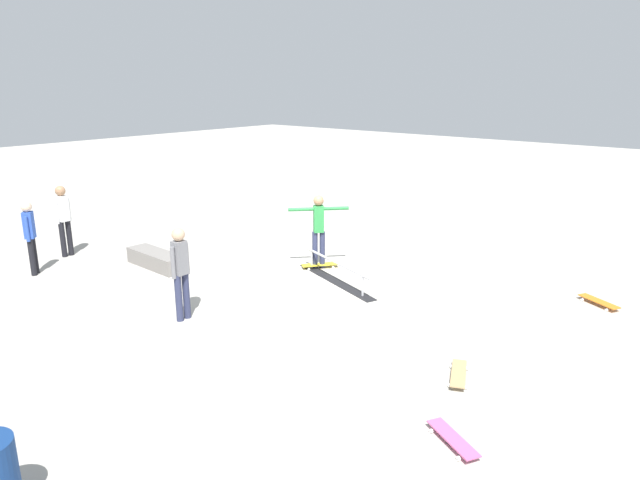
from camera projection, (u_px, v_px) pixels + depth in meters
name	position (u px, v px, depth m)	size (l,w,h in m)	color
ground_plane	(304.00, 280.00, 11.84)	(60.00, 60.00, 0.00)	#ADA89E
grind_rail	(335.00, 273.00, 11.72)	(2.52, 1.09, 0.44)	black
skate_ledge	(157.00, 259.00, 12.64)	(1.63, 0.50, 0.35)	gray
skater_main	(319.00, 226.00, 12.38)	(0.95, 1.01, 1.63)	#2D3351
skateboard_main	(320.00, 265.00, 12.59)	(0.64, 0.76, 0.09)	yellow
bystander_white_shirt	(63.00, 217.00, 13.23)	(0.23, 0.38, 1.67)	black
bystander_grey_shirt	(181.00, 269.00, 9.67)	(0.22, 0.37, 1.64)	#2D3351
bystander_blue_shirt	(30.00, 234.00, 11.98)	(0.32, 0.29, 1.59)	black
loose_skateboard_pink	(453.00, 439.00, 6.51)	(0.80, 0.56, 0.09)	#E05993
loose_skateboard_natural	(459.00, 374.00, 7.94)	(0.51, 0.81, 0.09)	tan
loose_skateboard_orange	(599.00, 302.00, 10.51)	(0.80, 0.54, 0.09)	orange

